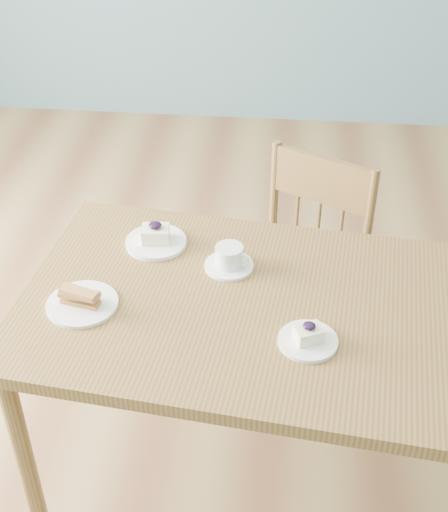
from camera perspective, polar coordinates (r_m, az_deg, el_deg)
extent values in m
cube|color=olive|center=(2.62, -0.96, -13.09)|extent=(5.00, 5.00, 0.01)
cube|color=brown|center=(1.93, 4.10, -4.49)|extent=(1.47, 0.94, 0.04)
cylinder|color=brown|center=(2.13, -15.61, -15.47)|extent=(0.05, 0.05, 0.71)
cylinder|color=brown|center=(2.55, -9.36, -3.99)|extent=(0.05, 0.05, 0.71)
cube|color=brown|center=(2.51, 5.54, -2.89)|extent=(0.52, 0.51, 0.04)
cylinder|color=brown|center=(2.60, 0.28, -7.18)|extent=(0.03, 0.03, 0.39)
cylinder|color=brown|center=(2.49, 7.05, -9.97)|extent=(0.03, 0.03, 0.39)
cylinder|color=brown|center=(2.81, 3.72, -3.34)|extent=(0.03, 0.03, 0.39)
cylinder|color=brown|center=(2.71, 10.05, -5.72)|extent=(0.03, 0.03, 0.39)
cylinder|color=brown|center=(2.56, 4.03, 4.69)|extent=(0.03, 0.03, 0.44)
cylinder|color=brown|center=(2.44, 11.44, 2.28)|extent=(0.03, 0.03, 0.44)
cube|color=brown|center=(2.43, 7.89, 6.05)|extent=(0.32, 0.17, 0.17)
cylinder|color=brown|center=(2.57, 5.79, 2.39)|extent=(0.01, 0.01, 0.26)
cylinder|color=brown|center=(2.54, 7.49, 1.82)|extent=(0.01, 0.01, 0.26)
cylinder|color=brown|center=(2.52, 9.23, 1.23)|extent=(0.01, 0.01, 0.26)
cylinder|color=white|center=(1.82, 6.72, -6.77)|extent=(0.15, 0.15, 0.01)
cube|color=#FFF0C3|center=(1.80, 6.78, -6.19)|extent=(0.08, 0.07, 0.04)
ellipsoid|color=black|center=(1.78, 6.84, -5.57)|extent=(0.03, 0.03, 0.01)
sphere|color=black|center=(1.79, 7.14, -5.52)|extent=(0.01, 0.01, 0.01)
sphere|color=black|center=(1.79, 6.59, -5.43)|extent=(0.01, 0.01, 0.01)
sphere|color=black|center=(1.78, 6.93, -5.77)|extent=(0.01, 0.01, 0.01)
cylinder|color=white|center=(2.15, -5.45, 1.10)|extent=(0.18, 0.18, 0.01)
cube|color=#FFF0C3|center=(2.13, -5.50, 1.76)|extent=(0.09, 0.07, 0.05)
ellipsoid|color=black|center=(2.11, -5.55, 2.46)|extent=(0.04, 0.04, 0.02)
sphere|color=black|center=(2.12, -5.22, 2.50)|extent=(0.02, 0.02, 0.02)
sphere|color=black|center=(2.12, -5.75, 2.58)|extent=(0.02, 0.02, 0.02)
sphere|color=black|center=(2.11, -5.50, 2.29)|extent=(0.02, 0.02, 0.02)
cylinder|color=white|center=(2.05, 0.41, -0.78)|extent=(0.14, 0.14, 0.01)
cylinder|color=white|center=(2.03, 0.42, 0.02)|extent=(0.10, 0.10, 0.06)
cylinder|color=#8E623F|center=(2.01, 0.42, 0.57)|extent=(0.07, 0.07, 0.00)
torus|color=white|center=(2.01, 1.45, -0.28)|extent=(0.05, 0.03, 0.05)
cylinder|color=white|center=(1.95, -11.27, -3.78)|extent=(0.19, 0.19, 0.01)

